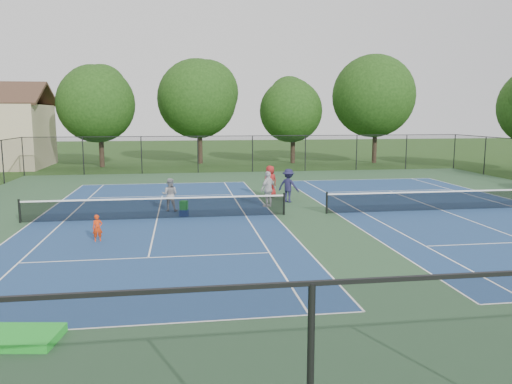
{
  "coord_description": "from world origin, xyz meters",
  "views": [
    {
      "loc": [
        -5.83,
        -22.88,
        4.75
      ],
      "look_at": [
        -2.55,
        -1.0,
        1.3
      ],
      "focal_mm": 35.0,
      "sensor_mm": 36.0,
      "label": 1
    }
  ],
  "objects": [
    {
      "name": "green_tarp",
      "position": [
        -9.29,
        -12.34,
        0.1
      ],
      "size": [
        1.76,
        1.34,
        0.19
      ],
      "primitive_type": "cube",
      "rotation": [
        0.0,
        0.0,
        -0.15
      ],
      "color": "green",
      "rests_on": "ground"
    },
    {
      "name": "court_pad",
      "position": [
        0.0,
        0.0,
        0.0
      ],
      "size": [
        36.0,
        36.0,
        0.01
      ],
      "primitive_type": "cube",
      "color": "#2B4D2E",
      "rests_on": "ground"
    },
    {
      "name": "bystander_a",
      "position": [
        -1.43,
        2.21,
        0.93
      ],
      "size": [
        1.13,
        1.05,
        1.86
      ],
      "primitive_type": "imported",
      "rotation": [
        0.0,
        0.0,
        3.84
      ],
      "color": "silver",
      "rests_on": "ground"
    },
    {
      "name": "ball_hopper",
      "position": [
        -5.77,
        0.4,
        0.53
      ],
      "size": [
        0.41,
        0.37,
        0.42
      ],
      "primitive_type": "cube",
      "rotation": [
        0.0,
        0.0,
        -0.33
      ],
      "color": "green",
      "rests_on": "ball_crate"
    },
    {
      "name": "ball_crate",
      "position": [
        -5.77,
        0.4,
        0.16
      ],
      "size": [
        0.46,
        0.39,
        0.32
      ],
      "primitive_type": "cube",
      "rotation": [
        0.0,
        0.0,
        -0.2
      ],
      "color": "navy",
      "rests_on": "ground"
    },
    {
      "name": "instructor",
      "position": [
        -6.44,
        1.8,
        0.82
      ],
      "size": [
        0.91,
        0.78,
        1.64
      ],
      "primitive_type": "imported",
      "rotation": [
        0.0,
        0.0,
        2.93
      ],
      "color": "#939396",
      "rests_on": "ground"
    },
    {
      "name": "tree_back_c",
      "position": [
        5.0,
        25.0,
        5.48
      ],
      "size": [
        6.0,
        6.0,
        8.4
      ],
      "color": "#2D2116",
      "rests_on": "ground"
    },
    {
      "name": "tree_back_b",
      "position": [
        -4.0,
        26.0,
        6.6
      ],
      "size": [
        7.6,
        7.6,
        10.03
      ],
      "color": "#2D2116",
      "rests_on": "ground"
    },
    {
      "name": "tree_back_d",
      "position": [
        13.0,
        24.0,
        6.82
      ],
      "size": [
        7.8,
        7.8,
        10.37
      ],
      "color": "#2D2116",
      "rests_on": "ground"
    },
    {
      "name": "tree_back_a",
      "position": [
        -13.0,
        24.0,
        6.04
      ],
      "size": [
        6.8,
        6.8,
        9.15
      ],
      "color": "#2D2116",
      "rests_on": "ground"
    },
    {
      "name": "perimeter_fence",
      "position": [
        0.0,
        0.0,
        1.6
      ],
      "size": [
        36.08,
        36.08,
        3.02
      ],
      "color": "black",
      "rests_on": "ground"
    },
    {
      "name": "child_player",
      "position": [
        -9.02,
        -3.86,
        0.51
      ],
      "size": [
        0.42,
        0.33,
        1.03
      ],
      "primitive_type": "imported",
      "rotation": [
        0.0,
        0.0,
        0.25
      ],
      "color": "red",
      "rests_on": "ground"
    },
    {
      "name": "ground",
      "position": [
        0.0,
        0.0,
        0.0
      ],
      "size": [
        140.0,
        140.0,
        0.0
      ],
      "primitive_type": "plane",
      "color": "#234716",
      "rests_on": "ground"
    },
    {
      "name": "bystander_c",
      "position": [
        -0.74,
        5.47,
        0.91
      ],
      "size": [
        1.04,
        0.87,
        1.81
      ],
      "primitive_type": "imported",
      "rotation": [
        0.0,
        0.0,
        3.53
      ],
      "color": "maroon",
      "rests_on": "ground"
    },
    {
      "name": "tennis_court_right",
      "position": [
        7.0,
        0.0,
        0.1
      ],
      "size": [
        12.0,
        23.83,
        1.07
      ],
      "color": "navy",
      "rests_on": "ground"
    },
    {
      "name": "tennis_court_left",
      "position": [
        -7.0,
        0.0,
        0.1
      ],
      "size": [
        12.0,
        23.83,
        1.07
      ],
      "color": "navy",
      "rests_on": "ground"
    },
    {
      "name": "bystander_b",
      "position": [
        -0.11,
        3.39,
        0.92
      ],
      "size": [
        1.35,
        1.25,
        1.83
      ],
      "primitive_type": "imported",
      "rotation": [
        0.0,
        0.0,
        2.5
      ],
      "color": "#1C1B3C",
      "rests_on": "ground"
    }
  ]
}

